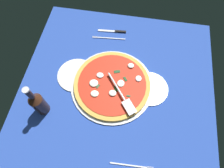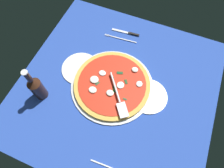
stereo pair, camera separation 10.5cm
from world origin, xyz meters
The scene contains 9 objects.
ground_plane centered at (0.00, 0.00, -0.40)cm, with size 105.21×105.21×0.80cm, color #234097.
checker_pattern centered at (0.00, 0.00, 0.05)cm, with size 105.21×105.21×0.10cm.
pizza_pan centered at (-2.66, -0.52, 0.63)cm, with size 45.02×45.02×1.07cm, color #B7BBC1.
dinner_plate_left centered at (-23.58, 2.47, 0.60)cm, with size 21.28×21.28×1.00cm, color white.
dinner_plate_right centered at (17.69, 0.89, 0.60)cm, with size 20.30×20.30×1.00cm, color white.
pizza centered at (-2.69, -0.51, 2.16)cm, with size 41.50×41.50×3.21cm.
pizza_server centered at (3.27, -6.54, 4.75)cm, with size 17.88×22.06×1.00cm.
place_setting_far centered at (-8.70, 34.57, 0.45)cm, with size 20.97×14.12×1.40cm.
beer_bottle centered at (-35.33, -19.88, 9.38)cm, with size 6.69×6.69×24.34cm.
Camera 2 is at (15.16, -43.55, 96.08)cm, focal length 31.01 mm.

